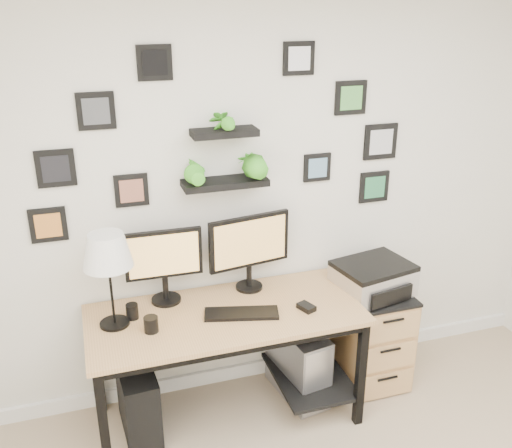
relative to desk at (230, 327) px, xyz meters
name	(u,v)px	position (x,y,z in m)	size (l,w,h in m)	color
room	(268,365)	(0.35, 0.32, -0.58)	(4.00, 4.00, 4.00)	tan
desk	(230,327)	(0.00, 0.00, 0.00)	(1.60, 0.70, 0.75)	tan
monitor_left	(164,261)	(-0.34, 0.20, 0.40)	(0.45, 0.18, 0.46)	black
monitor_right	(249,246)	(0.18, 0.20, 0.41)	(0.52, 0.19, 0.49)	black
keyboard	(241,314)	(0.04, -0.09, 0.13)	(0.43, 0.14, 0.02)	black
mouse	(306,307)	(0.43, -0.15, 0.14)	(0.07, 0.10, 0.03)	black
table_lamp	(107,253)	(-0.66, 0.03, 0.57)	(0.27, 0.27, 0.55)	black
mug	(151,324)	(-0.48, -0.10, 0.17)	(0.08, 0.08, 0.09)	black
pen_cup	(132,311)	(-0.56, 0.07, 0.17)	(0.07, 0.07, 0.09)	black
pc_tower_black	(138,400)	(-0.58, 0.00, -0.40)	(0.20, 0.45, 0.45)	black
pc_tower_grey	(298,362)	(0.46, 0.04, -0.38)	(0.30, 0.53, 0.49)	gray
file_cabinet	(370,335)	(0.99, 0.06, -0.29)	(0.43, 0.53, 0.67)	tan
printer	(373,279)	(0.96, 0.04, 0.15)	(0.52, 0.44, 0.21)	silver
wall_decor	(228,149)	(0.08, 0.26, 1.02)	(2.27, 0.18, 1.05)	black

